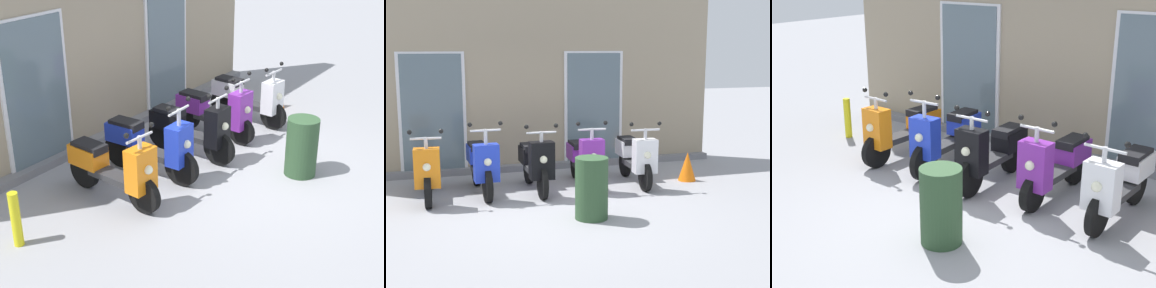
{
  "view_description": "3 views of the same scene",
  "coord_description": "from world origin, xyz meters",
  "views": [
    {
      "loc": [
        -6.67,
        -3.48,
        3.82
      ],
      "look_at": [
        -0.65,
        0.66,
        0.56
      ],
      "focal_mm": 52.61,
      "sensor_mm": 36.0,
      "label": 1
    },
    {
      "loc": [
        -2.01,
        -7.6,
        2.4
      ],
      "look_at": [
        0.52,
        0.46,
        0.88
      ],
      "focal_mm": 51.28,
      "sensor_mm": 36.0,
      "label": 2
    },
    {
      "loc": [
        3.58,
        -4.59,
        2.93
      ],
      "look_at": [
        -0.13,
        0.6,
        0.71
      ],
      "focal_mm": 48.99,
      "sensor_mm": 36.0,
      "label": 3
    }
  ],
  "objects": [
    {
      "name": "scooter_black",
      "position": [
        -0.03,
        1.1,
        0.49
      ],
      "size": [
        0.54,
        1.61,
        1.2
      ],
      "color": "black",
      "rests_on": "ground_plane"
    },
    {
      "name": "scooter_purple",
      "position": [
        0.87,
        1.23,
        0.46
      ],
      "size": [
        0.53,
        1.58,
        1.2
      ],
      "color": "black",
      "rests_on": "ground_plane"
    },
    {
      "name": "ground_plane",
      "position": [
        0.0,
        0.0,
        0.0
      ],
      "size": [
        40.0,
        40.0,
        0.0
      ],
      "primitive_type": "plane",
      "color": "#939399"
    },
    {
      "name": "storefront_facade",
      "position": [
        0.0,
        2.94,
        1.93
      ],
      "size": [
        8.19,
        0.5,
        3.99
      ],
      "color": "gray",
      "rests_on": "ground_plane"
    },
    {
      "name": "curb_bollard",
      "position": [
        -3.21,
        1.4,
        0.35
      ],
      "size": [
        0.12,
        0.12,
        0.7
      ],
      "primitive_type": "cylinder",
      "color": "yellow",
      "rests_on": "ground_plane"
    },
    {
      "name": "trash_bin",
      "position": [
        0.4,
        -0.56,
        0.44
      ],
      "size": [
        0.46,
        0.46,
        0.88
      ],
      "primitive_type": "cylinder",
      "color": "#2D4C2D",
      "rests_on": "ground_plane"
    },
    {
      "name": "scooter_blue",
      "position": [
        -0.9,
        1.22,
        0.5
      ],
      "size": [
        0.54,
        1.65,
        1.26
      ],
      "color": "black",
      "rests_on": "ground_plane"
    },
    {
      "name": "scooter_orange",
      "position": [
        -1.74,
        1.19,
        0.47
      ],
      "size": [
        0.52,
        1.64,
        1.19
      ],
      "color": "black",
      "rests_on": "ground_plane"
    },
    {
      "name": "scooter_white",
      "position": [
        1.77,
        1.1,
        0.49
      ],
      "size": [
        0.56,
        1.59,
        1.17
      ],
      "color": "black",
      "rests_on": "ground_plane"
    }
  ]
}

